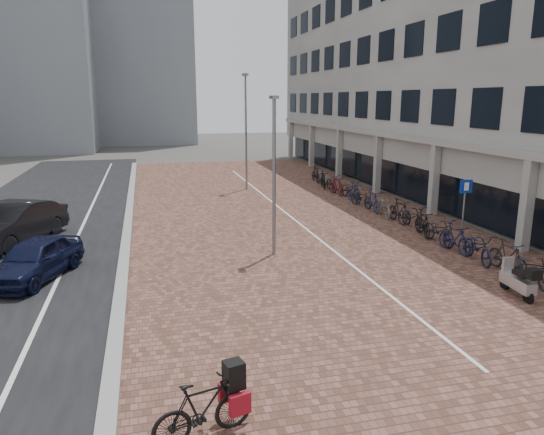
{
  "coord_description": "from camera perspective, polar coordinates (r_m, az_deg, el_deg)",
  "views": [
    {
      "loc": [
        -4.23,
        -10.84,
        5.38
      ],
      "look_at": [
        0.0,
        6.0,
        1.3
      ],
      "focal_mm": 33.5,
      "sensor_mm": 36.0,
      "label": 1
    }
  ],
  "objects": [
    {
      "name": "parking_line",
      "position": [
        24.32,
        1.58,
        0.53
      ],
      "size": [
        0.1,
        30.0,
        0.0
      ],
      "primitive_type": "cube",
      "color": "white",
      "rests_on": "plaza_brick"
    },
    {
      "name": "ground",
      "position": [
        12.82,
        6.69,
        -11.69
      ],
      "size": [
        140.0,
        140.0,
        0.0
      ],
      "primitive_type": "plane",
      "color": "#474442",
      "rests_on": "ground"
    },
    {
      "name": "bike_row",
      "position": [
        24.5,
        12.15,
        1.49
      ],
      "size": [
        1.33,
        21.42,
        1.05
      ],
      "color": "black",
      "rests_on": "ground"
    },
    {
      "name": "scooter_front",
      "position": [
        15.67,
        25.91,
        -6.27
      ],
      "size": [
        0.6,
        1.51,
        1.01
      ],
      "primitive_type": null,
      "rotation": [
        0.0,
        0.0,
        -0.09
      ],
      "color": "#ABACB0",
      "rests_on": "ground"
    },
    {
      "name": "plaza_brick",
      "position": [
        24.27,
        1.13,
        0.44
      ],
      "size": [
        14.5,
        42.0,
        0.04
      ],
      "primitive_type": "cube",
      "color": "brown",
      "rests_on": "ground"
    },
    {
      "name": "car_navy",
      "position": [
        17.02,
        -25.1,
        -4.23
      ],
      "size": [
        2.79,
        4.05,
        1.28
      ],
      "primitive_type": "imported",
      "rotation": [
        0.0,
        0.0,
        -0.38
      ],
      "color": "black",
      "rests_on": "ground"
    },
    {
      "name": "curb",
      "position": [
        23.46,
        -15.85,
        -0.37
      ],
      "size": [
        0.35,
        42.0,
        0.14
      ],
      "primitive_type": "cube",
      "color": "gray",
      "rests_on": "ground"
    },
    {
      "name": "bg_towers",
      "position": [
        61.23,
        -25.07,
        20.12
      ],
      "size": [
        33.0,
        23.0,
        32.0
      ],
      "color": "gray",
      "rests_on": "ground"
    },
    {
      "name": "lamp_far",
      "position": [
        30.41,
        -2.95,
        9.41
      ],
      "size": [
        0.12,
        0.12,
        6.73
      ],
      "primitive_type": "cylinder",
      "color": "slate",
      "rests_on": "ground"
    },
    {
      "name": "car_dark",
      "position": [
        21.37,
        -27.02,
        -0.66
      ],
      "size": [
        3.42,
        5.04,
        1.57
      ],
      "primitive_type": "imported",
      "rotation": [
        0.0,
        0.0,
        -0.41
      ],
      "color": "black",
      "rests_on": "ground"
    },
    {
      "name": "office_building",
      "position": [
        32.02,
        19.45,
        18.01
      ],
      "size": [
        8.4,
        40.0,
        15.0
      ],
      "color": "#A6A6A1",
      "rests_on": "ground"
    },
    {
      "name": "street_asphalt",
      "position": [
        23.94,
        -25.2,
        -1.03
      ],
      "size": [
        8.0,
        50.0,
        0.03
      ],
      "primitive_type": "cube",
      "color": "black",
      "rests_on": "ground"
    },
    {
      "name": "hero_bike",
      "position": [
        8.75,
        -7.75,
        -20.5
      ],
      "size": [
        1.79,
        0.91,
        1.22
      ],
      "rotation": [
        0.0,
        0.0,
        1.83
      ],
      "color": "black",
      "rests_on": "ground"
    },
    {
      "name": "parking_sign",
      "position": [
        20.54,
        20.83,
        1.79
      ],
      "size": [
        0.5,
        0.09,
        2.41
      ],
      "rotation": [
        0.0,
        0.0,
        -0.03
      ],
      "color": "slate",
      "rests_on": "ground"
    },
    {
      "name": "lane_line",
      "position": [
        23.62,
        -20.45,
        -0.73
      ],
      "size": [
        0.12,
        44.0,
        0.0
      ],
      "primitive_type": "cube",
      "color": "white",
      "rests_on": "street_asphalt"
    },
    {
      "name": "lamp_near",
      "position": [
        17.35,
        0.23,
        4.38
      ],
      "size": [
        0.12,
        0.12,
        5.42
      ],
      "primitive_type": "cylinder",
      "color": "slate",
      "rests_on": "ground"
    }
  ]
}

